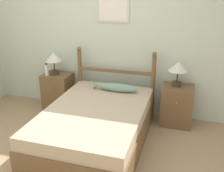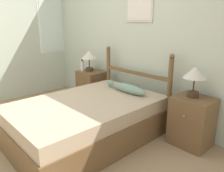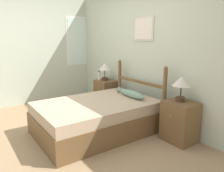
{
  "view_description": "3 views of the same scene",
  "coord_description": "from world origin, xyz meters",
  "px_view_note": "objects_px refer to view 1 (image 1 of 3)",
  "views": [
    {
      "loc": [
        1.35,
        -2.35,
        2.06
      ],
      "look_at": [
        0.31,
        1.1,
        0.67
      ],
      "focal_mm": 42.0,
      "sensor_mm": 36.0,
      "label": 1
    },
    {
      "loc": [
        2.4,
        -0.97,
        1.51
      ],
      "look_at": [
        0.22,
        1.07,
        0.64
      ],
      "focal_mm": 35.0,
      "sensor_mm": 36.0,
      "label": 2
    },
    {
      "loc": [
        3.23,
        -1.18,
        1.58
      ],
      "look_at": [
        0.17,
        0.96,
        0.74
      ],
      "focal_mm": 35.0,
      "sensor_mm": 36.0,
      "label": 3
    }
  ],
  "objects_px": {
    "nightstand_left": "(58,91)",
    "nightstand_right": "(177,105)",
    "bottle": "(47,70)",
    "table_lamp_right": "(178,68)",
    "fish_pillow": "(116,87)",
    "table_lamp_left": "(54,59)",
    "bed": "(96,126)"
  },
  "relations": [
    {
      "from": "nightstand_left",
      "to": "nightstand_right",
      "type": "bearing_deg",
      "value": 0.0
    },
    {
      "from": "bottle",
      "to": "nightstand_left",
      "type": "bearing_deg",
      "value": 37.12
    },
    {
      "from": "table_lamp_right",
      "to": "fish_pillow",
      "type": "distance_m",
      "value": 0.97
    },
    {
      "from": "fish_pillow",
      "to": "nightstand_left",
      "type": "bearing_deg",
      "value": 169.53
    },
    {
      "from": "fish_pillow",
      "to": "table_lamp_left",
      "type": "bearing_deg",
      "value": 170.29
    },
    {
      "from": "bed",
      "to": "table_lamp_right",
      "type": "distance_m",
      "value": 1.48
    },
    {
      "from": "table_lamp_left",
      "to": "bottle",
      "type": "height_order",
      "value": "table_lamp_left"
    },
    {
      "from": "table_lamp_left",
      "to": "table_lamp_right",
      "type": "distance_m",
      "value": 2.04
    },
    {
      "from": "bottle",
      "to": "bed",
      "type": "bearing_deg",
      "value": -33.45
    },
    {
      "from": "table_lamp_left",
      "to": "fish_pillow",
      "type": "height_order",
      "value": "table_lamp_left"
    },
    {
      "from": "nightstand_left",
      "to": "table_lamp_left",
      "type": "xyz_separation_m",
      "value": [
        -0.03,
        -0.01,
        0.59
      ]
    },
    {
      "from": "bed",
      "to": "nightstand_left",
      "type": "xyz_separation_m",
      "value": [
        -1.02,
        0.86,
        0.05
      ]
    },
    {
      "from": "table_lamp_right",
      "to": "bottle",
      "type": "distance_m",
      "value": 2.15
    },
    {
      "from": "bottle",
      "to": "fish_pillow",
      "type": "relative_size",
      "value": 0.31
    },
    {
      "from": "bed",
      "to": "fish_pillow",
      "type": "bearing_deg",
      "value": 81.15
    },
    {
      "from": "bed",
      "to": "table_lamp_left",
      "type": "relative_size",
      "value": 5.15
    },
    {
      "from": "bed",
      "to": "table_lamp_right",
      "type": "height_order",
      "value": "table_lamp_right"
    },
    {
      "from": "nightstand_right",
      "to": "bed",
      "type": "bearing_deg",
      "value": -139.9
    },
    {
      "from": "bed",
      "to": "nightstand_right",
      "type": "xyz_separation_m",
      "value": [
        1.02,
        0.86,
        0.05
      ]
    },
    {
      "from": "nightstand_left",
      "to": "bottle",
      "type": "bearing_deg",
      "value": -142.88
    },
    {
      "from": "nightstand_left",
      "to": "table_lamp_right",
      "type": "relative_size",
      "value": 1.65
    },
    {
      "from": "fish_pillow",
      "to": "bottle",
      "type": "bearing_deg",
      "value": 175.05
    },
    {
      "from": "table_lamp_left",
      "to": "fish_pillow",
      "type": "relative_size",
      "value": 0.54
    },
    {
      "from": "bed",
      "to": "nightstand_right",
      "type": "distance_m",
      "value": 1.34
    },
    {
      "from": "bottle",
      "to": "fish_pillow",
      "type": "xyz_separation_m",
      "value": [
        1.26,
        -0.11,
        -0.14
      ]
    },
    {
      "from": "nightstand_left",
      "to": "table_lamp_left",
      "type": "bearing_deg",
      "value": -161.28
    },
    {
      "from": "bottle",
      "to": "fish_pillow",
      "type": "distance_m",
      "value": 1.27
    },
    {
      "from": "nightstand_left",
      "to": "bottle",
      "type": "relative_size",
      "value": 2.88
    },
    {
      "from": "fish_pillow",
      "to": "table_lamp_right",
      "type": "bearing_deg",
      "value": 14.57
    },
    {
      "from": "bottle",
      "to": "table_lamp_right",
      "type": "bearing_deg",
      "value": 3.25
    },
    {
      "from": "nightstand_left",
      "to": "bottle",
      "type": "xyz_separation_m",
      "value": [
        -0.13,
        -0.1,
        0.41
      ]
    },
    {
      "from": "bottle",
      "to": "nightstand_right",
      "type": "bearing_deg",
      "value": 2.61
    }
  ]
}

